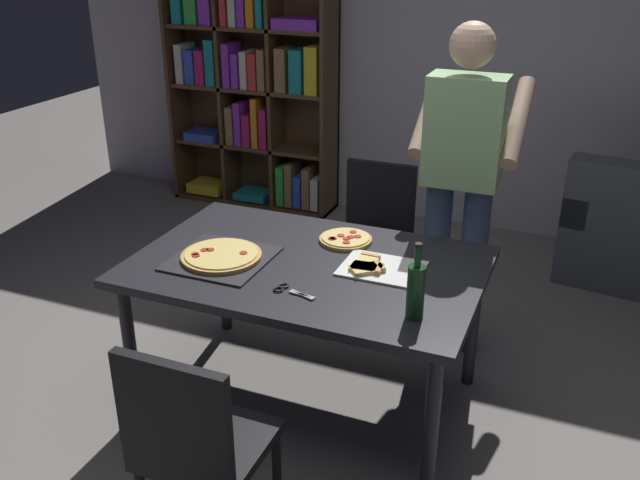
% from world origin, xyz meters
% --- Properties ---
extents(ground_plane, '(12.00, 12.00, 0.00)m').
position_xyz_m(ground_plane, '(0.00, 0.00, 0.00)').
color(ground_plane, gray).
extents(back_wall, '(6.40, 0.10, 2.80)m').
position_xyz_m(back_wall, '(0.00, 2.60, 1.40)').
color(back_wall, '#BCB7C6').
rests_on(back_wall, ground_plane).
extents(dining_table, '(1.57, 1.02, 0.75)m').
position_xyz_m(dining_table, '(0.00, 0.00, 0.68)').
color(dining_table, '#232328').
rests_on(dining_table, ground_plane).
extents(chair_near_camera, '(0.42, 0.42, 0.90)m').
position_xyz_m(chair_near_camera, '(-0.00, -1.00, 0.51)').
color(chair_near_camera, black).
rests_on(chair_near_camera, ground_plane).
extents(chair_far_side, '(0.42, 0.42, 0.90)m').
position_xyz_m(chair_far_side, '(0.00, 1.00, 0.51)').
color(chair_far_side, black).
rests_on(chair_far_side, ground_plane).
extents(bookshelf, '(1.40, 0.35, 1.95)m').
position_xyz_m(bookshelf, '(-1.50, 2.37, 1.00)').
color(bookshelf, '#513823').
rests_on(bookshelf, ground_plane).
extents(person_serving_pizza, '(0.55, 0.54, 1.75)m').
position_xyz_m(person_serving_pizza, '(0.52, 0.78, 1.00)').
color(person_serving_pizza, '#38476B').
rests_on(person_serving_pizza, ground_plane).
extents(pepperoni_pizza_on_tray, '(0.43, 0.43, 0.04)m').
position_xyz_m(pepperoni_pizza_on_tray, '(-0.38, -0.12, 0.77)').
color(pepperoni_pizza_on_tray, '#2D2D33').
rests_on(pepperoni_pizza_on_tray, dining_table).
extents(pizza_slices_on_towel, '(0.36, 0.28, 0.03)m').
position_xyz_m(pizza_slices_on_towel, '(0.31, 0.05, 0.76)').
color(pizza_slices_on_towel, white).
rests_on(pizza_slices_on_towel, dining_table).
extents(wine_bottle, '(0.07, 0.07, 0.32)m').
position_xyz_m(wine_bottle, '(0.58, -0.29, 0.87)').
color(wine_bottle, '#194723').
rests_on(wine_bottle, dining_table).
extents(kitchen_scissors, '(0.20, 0.10, 0.01)m').
position_xyz_m(kitchen_scissors, '(0.04, -0.28, 0.76)').
color(kitchen_scissors, silver).
rests_on(kitchen_scissors, dining_table).
extents(second_pizza_plain, '(0.26, 0.26, 0.03)m').
position_xyz_m(second_pizza_plain, '(0.08, 0.29, 0.76)').
color(second_pizza_plain, tan).
rests_on(second_pizza_plain, dining_table).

